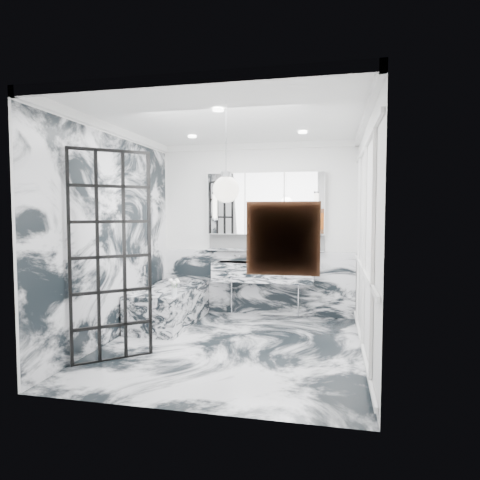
% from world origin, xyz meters
% --- Properties ---
extents(floor, '(3.60, 3.60, 0.00)m').
position_xyz_m(floor, '(0.00, 0.00, 0.00)').
color(floor, silver).
rests_on(floor, ground).
extents(ceiling, '(3.60, 3.60, 0.00)m').
position_xyz_m(ceiling, '(0.00, 0.00, 2.80)').
color(ceiling, white).
rests_on(ceiling, wall_back).
extents(wall_back, '(3.60, 0.00, 3.60)m').
position_xyz_m(wall_back, '(0.00, 1.80, 1.40)').
color(wall_back, white).
rests_on(wall_back, floor).
extents(wall_front, '(3.60, 0.00, 3.60)m').
position_xyz_m(wall_front, '(0.00, -1.80, 1.40)').
color(wall_front, white).
rests_on(wall_front, floor).
extents(wall_left, '(0.00, 3.60, 3.60)m').
position_xyz_m(wall_left, '(-1.60, 0.00, 1.40)').
color(wall_left, white).
rests_on(wall_left, floor).
extents(wall_right, '(0.00, 3.60, 3.60)m').
position_xyz_m(wall_right, '(1.60, 0.00, 1.40)').
color(wall_right, white).
rests_on(wall_right, floor).
extents(marble_clad_back, '(3.18, 0.05, 1.05)m').
position_xyz_m(marble_clad_back, '(0.00, 1.78, 0.53)').
color(marble_clad_back, silver).
rests_on(marble_clad_back, floor).
extents(marble_clad_left, '(0.02, 3.56, 2.68)m').
position_xyz_m(marble_clad_left, '(-1.59, 0.00, 1.34)').
color(marble_clad_left, silver).
rests_on(marble_clad_left, floor).
extents(panel_molding, '(0.03, 3.40, 2.30)m').
position_xyz_m(panel_molding, '(1.58, 0.00, 1.30)').
color(panel_molding, white).
rests_on(panel_molding, floor).
extents(soap_bottle_a, '(0.10, 0.10, 0.19)m').
position_xyz_m(soap_bottle_a, '(0.47, 1.71, 1.19)').
color(soap_bottle_a, '#8C5919').
rests_on(soap_bottle_a, ledge).
extents(soap_bottle_b, '(0.10, 0.10, 0.19)m').
position_xyz_m(soap_bottle_b, '(0.66, 1.71, 1.18)').
color(soap_bottle_b, '#4C4C51').
rests_on(soap_bottle_b, ledge).
extents(soap_bottle_c, '(0.13, 0.13, 0.15)m').
position_xyz_m(soap_bottle_c, '(0.85, 1.71, 1.16)').
color(soap_bottle_c, silver).
rests_on(soap_bottle_c, ledge).
extents(face_pot, '(0.15, 0.15, 0.15)m').
position_xyz_m(face_pot, '(0.14, 1.71, 1.17)').
color(face_pot, white).
rests_on(face_pot, ledge).
extents(amber_bottle, '(0.04, 0.04, 0.10)m').
position_xyz_m(amber_bottle, '(0.41, 1.71, 1.14)').
color(amber_bottle, '#8C5919').
rests_on(amber_bottle, ledge).
extents(flower_vase, '(0.08, 0.08, 0.12)m').
position_xyz_m(flower_vase, '(-0.84, 0.24, 0.61)').
color(flower_vase, silver).
rests_on(flower_vase, bathtub).
extents(crittall_door, '(0.69, 0.61, 2.36)m').
position_xyz_m(crittall_door, '(-1.21, -0.76, 1.18)').
color(crittall_door, black).
rests_on(crittall_door, floor).
extents(artwork, '(0.48, 0.05, 0.48)m').
position_xyz_m(artwork, '(0.84, -1.76, 1.47)').
color(artwork, '#C84814').
rests_on(artwork, wall_front).
extents(pendant_light, '(0.26, 0.26, 0.26)m').
position_xyz_m(pendant_light, '(0.21, -1.10, 1.90)').
color(pendant_light, white).
rests_on(pendant_light, ceiling).
extents(trough_sink, '(1.60, 0.45, 0.30)m').
position_xyz_m(trough_sink, '(0.15, 1.55, 0.73)').
color(trough_sink, silver).
rests_on(trough_sink, wall_back).
extents(ledge, '(1.90, 0.14, 0.04)m').
position_xyz_m(ledge, '(0.15, 1.72, 1.07)').
color(ledge, silver).
rests_on(ledge, wall_back).
extents(subway_tile, '(1.90, 0.03, 0.23)m').
position_xyz_m(subway_tile, '(0.15, 1.78, 1.21)').
color(subway_tile, white).
rests_on(subway_tile, wall_back).
extents(mirror_cabinet, '(1.90, 0.16, 1.00)m').
position_xyz_m(mirror_cabinet, '(0.15, 1.73, 1.82)').
color(mirror_cabinet, white).
rests_on(mirror_cabinet, wall_back).
extents(sconce_left, '(0.07, 0.07, 0.40)m').
position_xyz_m(sconce_left, '(-0.67, 1.63, 1.78)').
color(sconce_left, white).
rests_on(sconce_left, mirror_cabinet).
extents(sconce_right, '(0.07, 0.07, 0.40)m').
position_xyz_m(sconce_right, '(0.97, 1.63, 1.78)').
color(sconce_right, white).
rests_on(sconce_right, mirror_cabinet).
extents(bathtub, '(0.75, 1.65, 0.55)m').
position_xyz_m(bathtub, '(-1.18, 0.90, 0.28)').
color(bathtub, silver).
rests_on(bathtub, floor).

